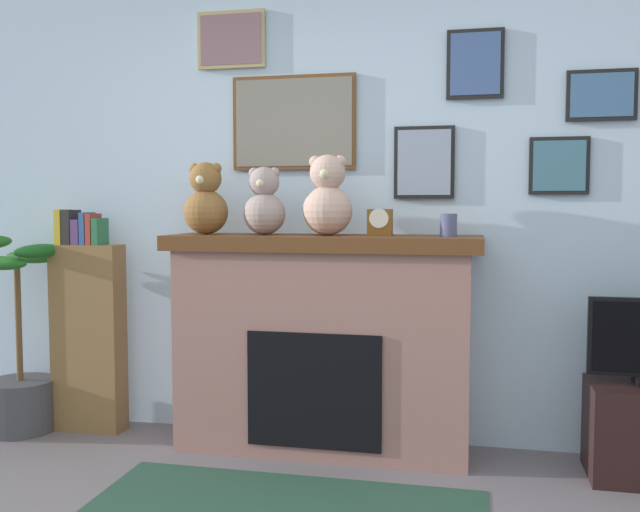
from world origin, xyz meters
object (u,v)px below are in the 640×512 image
(teddy_bear_grey, at_px, (264,204))
(fireplace, at_px, (323,342))
(teddy_bear_tan, at_px, (206,202))
(candle_jar, at_px, (448,225))
(potted_plant, at_px, (20,375))
(bookshelf, at_px, (88,330))
(mantel_clock, at_px, (380,222))
(teddy_bear_brown, at_px, (328,199))

(teddy_bear_grey, bearing_deg, fireplace, 3.24)
(fireplace, relative_size, teddy_bear_tan, 4.24)
(candle_jar, bearing_deg, teddy_bear_grey, -179.97)
(potted_plant, distance_m, candle_jar, 2.62)
(potted_plant, bearing_deg, bookshelf, 15.59)
(mantel_clock, bearing_deg, fireplace, 176.39)
(teddy_bear_tan, bearing_deg, teddy_bear_brown, -0.00)
(candle_jar, bearing_deg, bookshelf, 178.80)
(bookshelf, height_order, teddy_bear_grey, teddy_bear_grey)
(potted_plant, bearing_deg, mantel_clock, 1.68)
(fireplace, relative_size, mantel_clock, 11.75)
(potted_plant, height_order, mantel_clock, mantel_clock)
(fireplace, bearing_deg, teddy_bear_brown, -31.91)
(candle_jar, xyz_separation_m, teddy_bear_tan, (-1.32, -0.00, 0.12))
(fireplace, xyz_separation_m, potted_plant, (-1.80, -0.08, -0.26))
(teddy_bear_grey, bearing_deg, bookshelf, 177.70)
(teddy_bear_grey, bearing_deg, teddy_bear_tan, -179.99)
(potted_plant, bearing_deg, teddy_bear_tan, 3.15)
(potted_plant, xyz_separation_m, mantel_clock, (2.11, 0.06, 0.91))
(candle_jar, xyz_separation_m, teddy_bear_grey, (-0.98, -0.00, 0.11))
(mantel_clock, xyz_separation_m, teddy_bear_brown, (-0.28, 0.00, 0.12))
(mantel_clock, height_order, teddy_bear_grey, teddy_bear_grey)
(teddy_bear_tan, relative_size, teddy_bear_brown, 0.93)
(potted_plant, distance_m, teddy_bear_grey, 1.79)
(bookshelf, bearing_deg, potted_plant, -164.41)
(bookshelf, bearing_deg, fireplace, -1.05)
(teddy_bear_grey, height_order, teddy_bear_brown, teddy_bear_brown)
(potted_plant, bearing_deg, teddy_bear_brown, 1.97)
(fireplace, height_order, teddy_bear_tan, teddy_bear_tan)
(fireplace, height_order, bookshelf, bookshelf)
(mantel_clock, bearing_deg, potted_plant, -178.32)
(potted_plant, xyz_separation_m, teddy_bear_tan, (1.15, 0.06, 1.01))
(teddy_bear_grey, xyz_separation_m, teddy_bear_brown, (0.35, -0.00, 0.03))
(potted_plant, bearing_deg, teddy_bear_grey, 2.44)
(fireplace, bearing_deg, candle_jar, -1.53)
(mantel_clock, xyz_separation_m, teddy_bear_tan, (-0.97, 0.00, 0.11))
(fireplace, height_order, teddy_bear_brown, teddy_bear_brown)
(potted_plant, distance_m, teddy_bear_brown, 2.10)
(potted_plant, relative_size, mantel_clock, 8.07)
(teddy_bear_tan, bearing_deg, candle_jar, 0.02)
(mantel_clock, bearing_deg, bookshelf, 178.49)
(candle_jar, relative_size, mantel_clock, 0.82)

